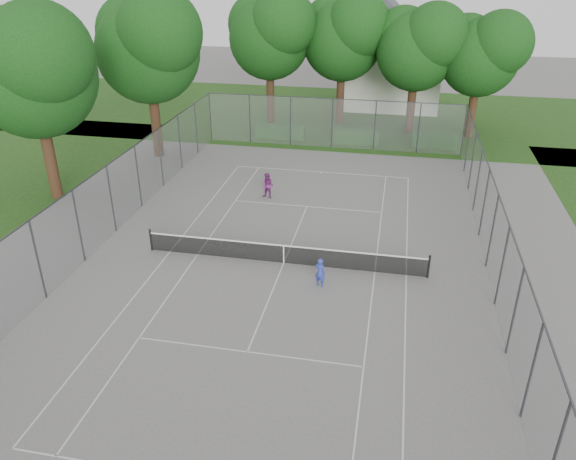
% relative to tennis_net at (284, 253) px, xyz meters
% --- Properties ---
extents(ground, '(120.00, 120.00, 0.00)m').
position_rel_tennis_net_xyz_m(ground, '(0.00, 0.00, -0.51)').
color(ground, '#615E5C').
rests_on(ground, ground).
extents(grass_far, '(60.00, 20.00, 0.00)m').
position_rel_tennis_net_xyz_m(grass_far, '(0.00, 26.00, -0.51)').
color(grass_far, '#1D3F12').
rests_on(grass_far, ground).
extents(court_markings, '(11.03, 23.83, 0.01)m').
position_rel_tennis_net_xyz_m(court_markings, '(0.00, 0.00, -0.50)').
color(court_markings, beige).
rests_on(court_markings, ground).
extents(tennis_net, '(12.87, 0.10, 1.10)m').
position_rel_tennis_net_xyz_m(tennis_net, '(0.00, 0.00, 0.00)').
color(tennis_net, black).
rests_on(tennis_net, ground).
extents(perimeter_fence, '(18.08, 34.08, 3.52)m').
position_rel_tennis_net_xyz_m(perimeter_fence, '(0.00, 0.00, 1.30)').
color(perimeter_fence, '#38383D').
rests_on(perimeter_fence, ground).
extents(tree_far_left, '(7.19, 6.57, 10.34)m').
position_rel_tennis_net_xyz_m(tree_far_left, '(-5.63, 22.42, 6.59)').
color(tree_far_left, '#351F13').
rests_on(tree_far_left, ground).
extents(tree_far_midleft, '(7.02, 6.41, 10.09)m').
position_rel_tennis_net_xyz_m(tree_far_midleft, '(-0.09, 23.41, 6.42)').
color(tree_far_midleft, '#351F13').
rests_on(tree_far_midleft, ground).
extents(tree_far_midright, '(6.72, 6.13, 9.65)m').
position_rel_tennis_net_xyz_m(tree_far_midright, '(5.52, 21.67, 6.12)').
color(tree_far_midright, '#351F13').
rests_on(tree_far_midright, ground).
extents(tree_far_right, '(6.40, 5.85, 9.20)m').
position_rel_tennis_net_xyz_m(tree_far_right, '(9.98, 21.46, 5.81)').
color(tree_far_right, '#351F13').
rests_on(tree_far_right, ground).
extents(tree_side_back, '(7.59, 6.93, 10.91)m').
position_rel_tennis_net_xyz_m(tree_side_back, '(-11.37, 12.85, 6.99)').
color(tree_side_back, '#351F13').
rests_on(tree_side_back, ground).
extents(tree_side_front, '(7.49, 6.84, 10.77)m').
position_rel_tennis_net_xyz_m(tree_side_front, '(-14.22, 4.83, 6.89)').
color(tree_side_front, '#351F13').
rests_on(tree_side_front, ground).
extents(hedge_left, '(3.66, 1.10, 0.92)m').
position_rel_tennis_net_xyz_m(hedge_left, '(-4.04, 18.56, -0.05)').
color(hedge_left, '#1A4616').
rests_on(hedge_left, ground).
extents(hedge_mid, '(3.31, 0.95, 1.04)m').
position_rel_tennis_net_xyz_m(hedge_mid, '(1.65, 18.20, 0.01)').
color(hedge_mid, '#1A4616').
rests_on(hedge_mid, ground).
extents(hedge_right, '(3.15, 1.15, 0.94)m').
position_rel_tennis_net_xyz_m(hedge_right, '(7.23, 18.56, -0.04)').
color(hedge_right, '#1A4616').
rests_on(hedge_right, ground).
extents(house, '(8.62, 6.68, 10.73)m').
position_rel_tennis_net_xyz_m(house, '(3.48, 30.05, 3.81)').
color(house, silver).
rests_on(house, ground).
extents(girl_player, '(0.55, 0.46, 1.30)m').
position_rel_tennis_net_xyz_m(girl_player, '(1.88, -1.55, 0.14)').
color(girl_player, '#2D3EAC').
rests_on(girl_player, ground).
extents(woman_player, '(0.85, 0.73, 1.48)m').
position_rel_tennis_net_xyz_m(woman_player, '(-2.40, 7.17, 0.23)').
color(woman_player, '#73266D').
rests_on(woman_player, ground).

